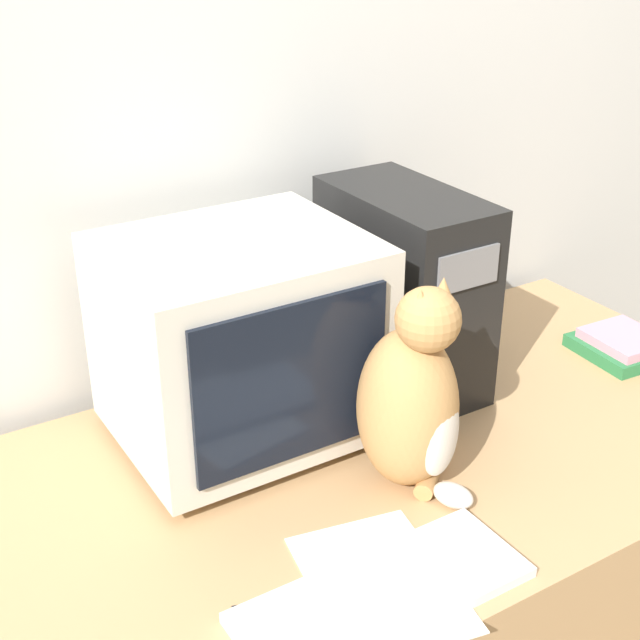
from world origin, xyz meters
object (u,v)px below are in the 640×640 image
at_px(cat, 413,402).
at_px(book_stack, 620,345).
at_px(crt_monitor, 239,340).
at_px(computer_tower, 403,290).
at_px(keyboard, 383,594).
at_px(pen, 283,601).

xyz_separation_m(cat, book_stack, (0.70, 0.13, -0.14)).
bearing_deg(cat, book_stack, -5.98).
distance_m(cat, book_stack, 0.72).
relative_size(crt_monitor, book_stack, 2.30).
bearing_deg(book_stack, computer_tower, 159.91).
relative_size(crt_monitor, keyboard, 1.00).
height_order(computer_tower, book_stack, computer_tower).
bearing_deg(computer_tower, book_stack, -20.09).
bearing_deg(pen, crt_monitor, 69.87).
bearing_deg(cat, crt_monitor, 105.45).
xyz_separation_m(computer_tower, pen, (-0.55, -0.45, -0.21)).
distance_m(computer_tower, book_stack, 0.55).
distance_m(computer_tower, cat, 0.38).
distance_m(crt_monitor, cat, 0.35).
height_order(keyboard, book_stack, book_stack).
xyz_separation_m(keyboard, cat, (0.21, 0.21, 0.16)).
xyz_separation_m(computer_tower, cat, (-0.21, -0.31, -0.04)).
bearing_deg(computer_tower, crt_monitor, -176.95).
xyz_separation_m(crt_monitor, cat, (0.18, -0.29, -0.04)).
relative_size(crt_monitor, pen, 3.11).
bearing_deg(cat, keyboard, -151.07).
bearing_deg(pen, cat, 22.60).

